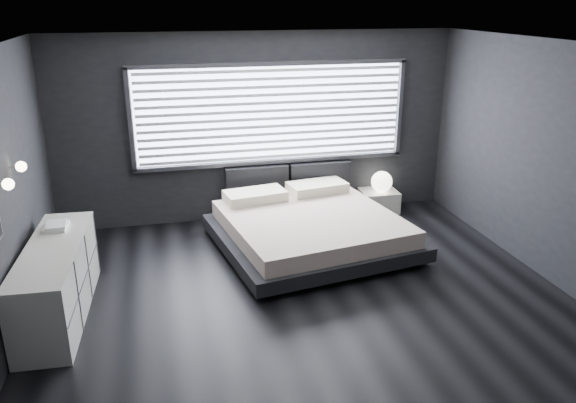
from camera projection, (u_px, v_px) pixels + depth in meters
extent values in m
plane|color=black|center=(306.00, 301.00, 6.36)|extent=(6.00, 6.00, 0.00)
plane|color=silver|center=(309.00, 46.00, 5.40)|extent=(6.00, 6.00, 0.00)
cube|color=black|center=(258.00, 128.00, 8.40)|extent=(6.00, 0.04, 2.80)
cube|color=black|center=(428.00, 322.00, 3.37)|extent=(6.00, 0.04, 2.80)
cube|color=black|center=(555.00, 165.00, 6.54)|extent=(0.04, 5.50, 2.80)
cube|color=white|center=(272.00, 114.00, 8.35)|extent=(4.00, 0.02, 1.38)
cube|color=#47474C|center=(130.00, 121.00, 7.87)|extent=(0.06, 0.08, 1.48)
cube|color=#47474C|center=(399.00, 108.00, 8.77)|extent=(0.06, 0.08, 1.48)
cube|color=#47474C|center=(271.00, 64.00, 8.07)|extent=(4.14, 0.08, 0.06)
cube|color=#47474C|center=(272.00, 161.00, 8.57)|extent=(4.14, 0.08, 0.06)
cube|color=silver|center=(272.00, 114.00, 8.29)|extent=(3.94, 0.03, 1.32)
cube|color=black|center=(257.00, 183.00, 8.57)|extent=(0.96, 0.16, 0.52)
cube|color=black|center=(320.00, 178.00, 8.79)|extent=(0.96, 0.16, 0.52)
cylinder|color=silver|center=(0.00, 185.00, 5.21)|extent=(0.10, 0.02, 0.02)
sphere|color=#FFE5B7|center=(8.00, 184.00, 5.23)|extent=(0.11, 0.11, 0.11)
cylinder|color=silver|center=(14.00, 167.00, 5.76)|extent=(0.10, 0.02, 0.02)
sphere|color=#FFE5B7|center=(21.00, 167.00, 5.77)|extent=(0.11, 0.11, 0.11)
cube|color=black|center=(263.00, 291.00, 6.49)|extent=(0.15, 0.15, 0.09)
cube|color=black|center=(415.00, 260.00, 7.25)|extent=(0.15, 0.15, 0.09)
cube|color=black|center=(218.00, 232.00, 8.11)|extent=(0.15, 0.15, 0.09)
cube|color=black|center=(346.00, 212.00, 8.87)|extent=(0.15, 0.15, 0.09)
cube|color=black|center=(311.00, 237.00, 7.63)|extent=(2.76, 2.67, 0.18)
cube|color=beige|center=(311.00, 223.00, 7.57)|extent=(2.48, 2.48, 0.22)
cube|color=#EAE2C5|center=(255.00, 196.00, 8.07)|extent=(0.92, 0.60, 0.14)
cube|color=#EAE2C5|center=(317.00, 187.00, 8.43)|extent=(0.92, 0.60, 0.14)
cube|color=silver|center=(378.00, 201.00, 9.00)|extent=(0.60, 0.51, 0.34)
sphere|color=white|center=(382.00, 182.00, 8.85)|extent=(0.33, 0.33, 0.33)
cube|color=silver|center=(57.00, 281.00, 5.98)|extent=(0.66, 2.02, 0.80)
cube|color=#47474C|center=(85.00, 279.00, 6.02)|extent=(0.12, 1.97, 0.78)
cube|color=white|center=(56.00, 227.00, 6.30)|extent=(0.26, 0.34, 0.04)
cube|color=white|center=(56.00, 225.00, 6.27)|extent=(0.22, 0.29, 0.03)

